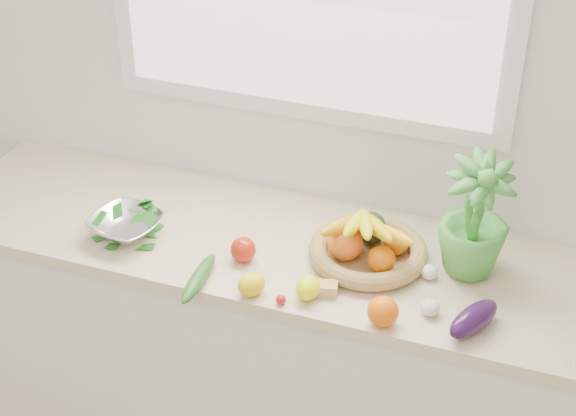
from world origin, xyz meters
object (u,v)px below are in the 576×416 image
(eggplant, at_px, (474,319))
(fruit_basket, at_px, (367,245))
(cucumber, at_px, (199,278))
(colander_with_spinach, at_px, (125,221))
(apple, at_px, (243,250))
(potted_herb, at_px, (475,216))

(eggplant, distance_m, fruit_basket, 0.42)
(cucumber, height_order, colander_with_spinach, colander_with_spinach)
(apple, height_order, eggplant, apple)
(cucumber, bearing_deg, colander_with_spinach, 155.44)
(apple, relative_size, colander_with_spinach, 0.31)
(apple, xyz_separation_m, colander_with_spinach, (-0.40, -0.01, 0.02))
(eggplant, height_order, potted_herb, potted_herb)
(eggplant, distance_m, colander_with_spinach, 1.11)
(eggplant, distance_m, cucumber, 0.79)
(cucumber, distance_m, potted_herb, 0.82)
(eggplant, bearing_deg, cucumber, -174.84)
(potted_herb, relative_size, fruit_basket, 0.82)
(potted_herb, xyz_separation_m, colander_with_spinach, (-1.05, -0.18, -0.14))
(fruit_basket, bearing_deg, eggplant, -30.60)
(fruit_basket, bearing_deg, potted_herb, 8.44)
(eggplant, height_order, fruit_basket, fruit_basket)
(eggplant, xyz_separation_m, fruit_basket, (-0.36, 0.21, 0.01))
(apple, xyz_separation_m, cucumber, (-0.08, -0.15, -0.02))
(eggplant, height_order, colander_with_spinach, colander_with_spinach)
(apple, relative_size, cucumber, 0.33)
(eggplant, bearing_deg, fruit_basket, 149.40)
(eggplant, xyz_separation_m, colander_with_spinach, (-1.11, 0.07, 0.02))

